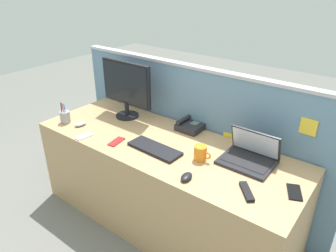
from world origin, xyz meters
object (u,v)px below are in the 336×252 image
Objects in this scene: pen_cup at (65,117)px; cell_phone_white_slab at (84,136)px; desktop_monitor at (126,86)px; cell_phone_red_case at (116,142)px; computer_mouse_right_hand at (186,177)px; desk_phone at (190,126)px; laptop at (250,155)px; tv_remote at (247,191)px; keyboard_main at (155,149)px; cell_phone_black_slab at (294,192)px; computer_mouse_left_hand at (80,124)px; coffee_mug at (201,153)px.

pen_cup reaches higher than cell_phone_white_slab.
desktop_monitor is 0.54m from cell_phone_red_case.
pen_cup reaches higher than computer_mouse_right_hand.
desktop_monitor is 2.63× the size of desk_phone.
cell_phone_white_slab is at bearing -133.45° from desk_phone.
desktop_monitor is 1.16m from laptop.
computer_mouse_right_hand is (0.36, -0.57, -0.01)m from desk_phone.
tv_remote is at bearing 7.15° from computer_mouse_right_hand.
desk_phone reaches higher than tv_remote.
tv_remote is (1.27, -0.35, -0.26)m from desktop_monitor.
desk_phone is 0.42m from keyboard_main.
keyboard_main is 0.31m from cell_phone_red_case.
pen_cup reaches higher than cell_phone_red_case.
cell_phone_black_slab is 0.86× the size of tv_remote.
pen_cup is at bearing 169.16° from computer_mouse_right_hand.
computer_mouse_left_hand is 0.20m from cell_phone_white_slab.
cell_phone_red_case is 0.82× the size of tv_remote.
cell_phone_black_slab is at bearing 6.91° from pen_cup.
cell_phone_black_slab is at bearing 16.52° from computer_mouse_right_hand.
computer_mouse_left_hand is 0.68× the size of cell_phone_black_slab.
cell_phone_white_slab is (-0.55, -0.17, -0.01)m from keyboard_main.
cell_phone_red_case is at bearing -164.26° from coffee_mug.
computer_mouse_left_hand is at bearing 162.12° from cell_phone_black_slab.
cell_phone_red_case is (-0.88, -0.36, -0.04)m from laptop.
computer_mouse_left_hand reaches higher than cell_phone_red_case.
computer_mouse_left_hand reaches higher than cell_phone_white_slab.
desktop_monitor is 3.47× the size of cell_phone_black_slab.
laptop is 1.22m from cell_phone_white_slab.
desktop_monitor is 1.06m from computer_mouse_right_hand.
computer_mouse_right_hand is 0.25m from coffee_mug.
laptop is at bearing 34.69° from coffee_mug.
keyboard_main is at bearing 162.96° from cell_phone_black_slab.
tv_remote is (1.01, 0.03, 0.01)m from cell_phone_red_case.
desk_phone is 1.39× the size of cell_phone_red_case.
pen_cup is (-1.46, -0.38, 0.00)m from laptop.
coffee_mug is (0.32, 0.09, 0.04)m from keyboard_main.
pen_cup is 1.24× the size of cell_phone_black_slab.
desk_phone is at bearing 132.66° from coffee_mug.
pen_cup reaches higher than desk_phone.
cell_phone_black_slab is at bearing 2.53° from coffee_mug.
computer_mouse_right_hand is at bearing -19.41° from keyboard_main.
keyboard_main is 3.99× the size of computer_mouse_left_hand.
coffee_mug is at bearing 93.45° from computer_mouse_right_hand.
laptop is 2.31× the size of cell_phone_black_slab.
desk_phone is 1.93× the size of computer_mouse_right_hand.
pen_cup is 1.21m from coffee_mug.
keyboard_main is 0.88m from pen_cup.
desktop_monitor is at bearing 145.23° from computer_mouse_right_hand.
cell_phone_red_case is (0.26, -0.39, -0.27)m from desktop_monitor.
laptop is 0.95m from cell_phone_red_case.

